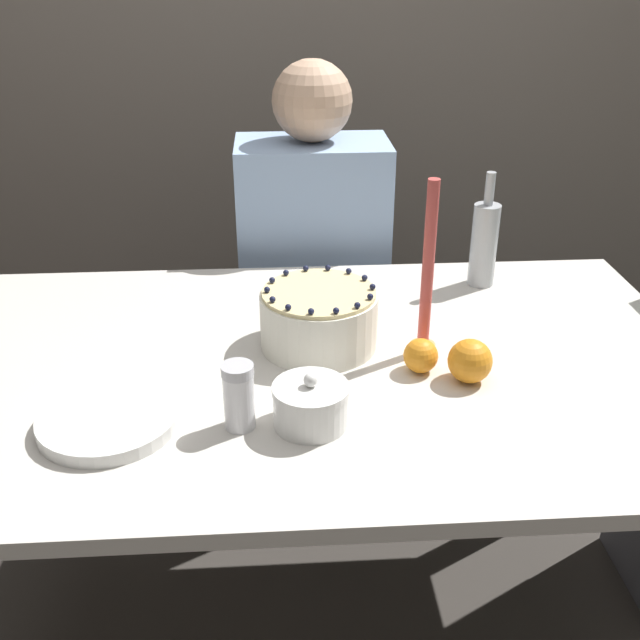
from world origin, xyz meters
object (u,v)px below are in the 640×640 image
(cake, at_px, (320,318))
(candle, at_px, (427,283))
(sugar_bowl, at_px, (311,405))
(sugar_shaker, at_px, (239,396))
(bottle, at_px, (484,243))
(person_man_blue_shirt, at_px, (313,308))

(cake, relative_size, candle, 0.67)
(cake, height_order, sugar_bowl, cake)
(sugar_shaker, bearing_deg, sugar_bowl, -0.23)
(sugar_bowl, bearing_deg, sugar_shaker, 179.77)
(cake, xyz_separation_m, bottle, (0.40, 0.27, 0.04))
(sugar_shaker, xyz_separation_m, bottle, (0.55, 0.55, 0.04))
(sugar_bowl, distance_m, sugar_shaker, 0.12)
(sugar_shaker, bearing_deg, person_man_blue_shirt, 78.95)
(candle, xyz_separation_m, bottle, (0.20, 0.32, -0.04))
(bottle, bearing_deg, candle, -122.09)
(cake, distance_m, sugar_shaker, 0.31)
(candle, height_order, person_man_blue_shirt, person_man_blue_shirt)
(sugar_shaker, height_order, person_man_blue_shirt, person_man_blue_shirt)
(sugar_shaker, bearing_deg, cake, 61.03)
(sugar_shaker, bearing_deg, bottle, 44.90)
(sugar_bowl, distance_m, person_man_blue_shirt, 0.91)
(sugar_bowl, height_order, person_man_blue_shirt, person_man_blue_shirt)
(bottle, bearing_deg, sugar_bowl, -128.19)
(sugar_bowl, bearing_deg, bottle, 51.81)
(sugar_shaker, distance_m, candle, 0.43)
(person_man_blue_shirt, bearing_deg, cake, 88.12)
(sugar_shaker, height_order, bottle, bottle)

